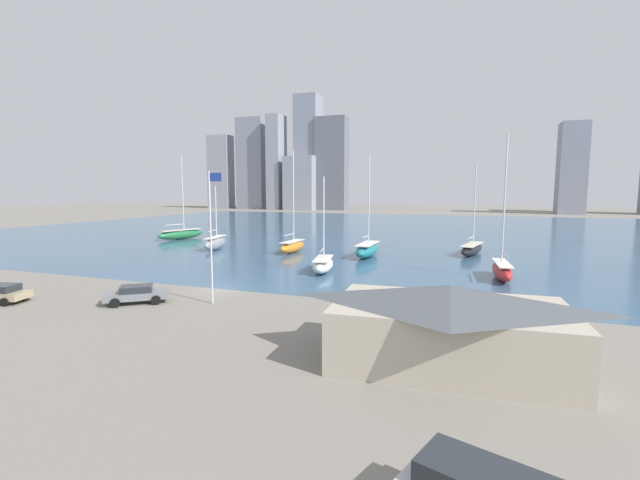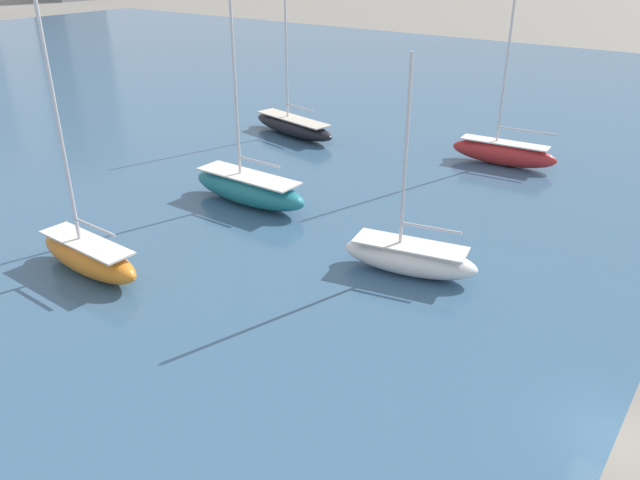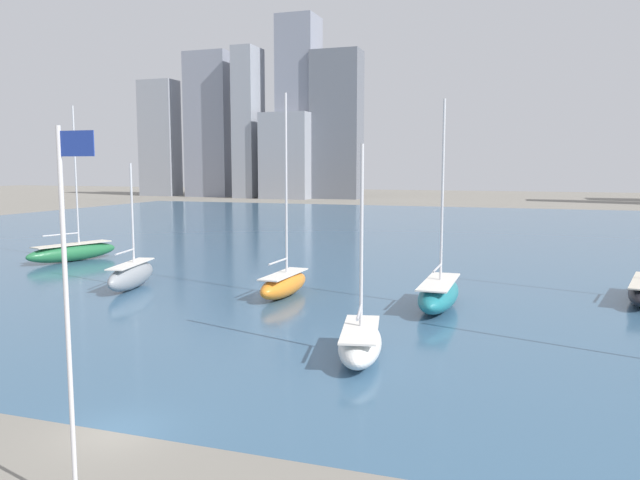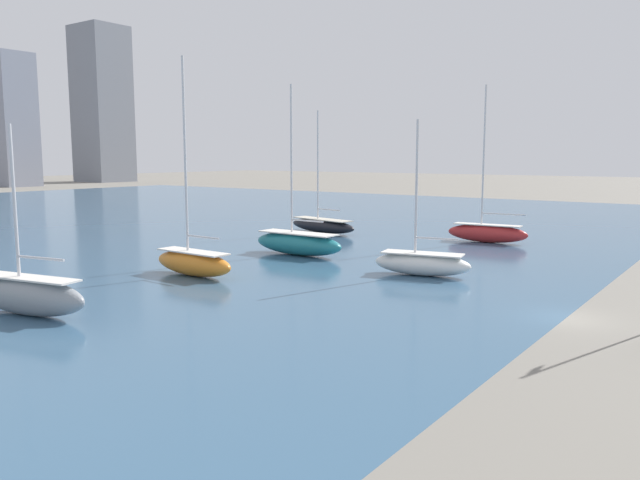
# 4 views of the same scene
# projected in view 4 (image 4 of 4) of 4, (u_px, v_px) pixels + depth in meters

# --- Properties ---
(ground_plane) EXTENTS (500.00, 500.00, 0.00)m
(ground_plane) POSITION_uv_depth(u_px,v_px,m) (566.00, 318.00, 33.48)
(ground_plane) COLOR gray
(sailboat_orange) EXTENTS (2.21, 7.54, 15.64)m
(sailboat_orange) POSITION_uv_depth(u_px,v_px,m) (193.00, 261.00, 45.27)
(sailboat_orange) COLOR orange
(sailboat_orange) RESTS_ON harbor_water
(sailboat_white) EXTENTS (3.66, 7.43, 11.24)m
(sailboat_white) POSITION_uv_depth(u_px,v_px,m) (422.00, 263.00, 45.39)
(sailboat_white) COLOR white
(sailboat_white) RESTS_ON harbor_water
(sailboat_red) EXTENTS (2.37, 8.20, 15.60)m
(sailboat_red) POSITION_uv_depth(u_px,v_px,m) (487.00, 232.00, 62.73)
(sailboat_red) COLOR #B72828
(sailboat_red) RESTS_ON harbor_water
(sailboat_black) EXTENTS (4.18, 10.15, 13.68)m
(sailboat_black) POSITION_uv_depth(u_px,v_px,m) (322.00, 225.00, 70.70)
(sailboat_black) COLOR black
(sailboat_black) RESTS_ON harbor_water
(sailboat_gray) EXTENTS (3.31, 8.15, 10.36)m
(sailboat_gray) POSITION_uv_depth(u_px,v_px,m) (28.00, 295.00, 33.99)
(sailboat_gray) COLOR gray
(sailboat_gray) RESTS_ON harbor_water
(sailboat_teal) EXTENTS (2.59, 9.12, 14.77)m
(sailboat_teal) POSITION_uv_depth(u_px,v_px,m) (298.00, 243.00, 54.75)
(sailboat_teal) COLOR #1E757F
(sailboat_teal) RESTS_ON harbor_water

